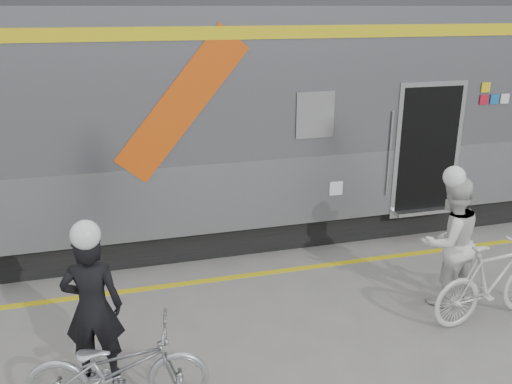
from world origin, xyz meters
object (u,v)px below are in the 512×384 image
object	(u,v)px
bicycle_right	(493,282)
woman	(449,242)
man	(93,308)
bicycle_left	(118,368)

from	to	relation	value
bicycle_right	woman	bearing A→B (deg)	22.80
man	woman	distance (m)	4.51
woman	bicycle_left	bearing A→B (deg)	6.58
man	bicycle_right	world-z (taller)	man
bicycle_left	man	bearing A→B (deg)	28.83
bicycle_left	bicycle_right	size ratio (longest dim) A/B	1.00
woman	bicycle_right	size ratio (longest dim) A/B	0.99
man	bicycle_right	size ratio (longest dim) A/B	0.96
bicycle_left	woman	world-z (taller)	woman
woman	bicycle_right	xyz separation A→B (m)	(0.30, -0.55, -0.34)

